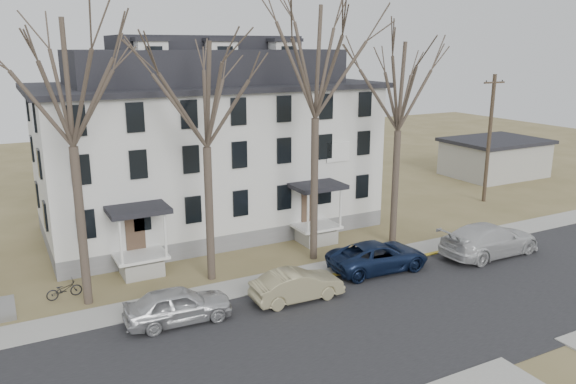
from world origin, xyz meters
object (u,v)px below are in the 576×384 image
tree_mid_left (205,87)px  car_tan (297,286)px  utility_pole_far (489,137)px  bicycle_left (64,290)px  car_white (490,240)px  car_navy (378,257)px  tree_center (316,54)px  tree_mid_right (400,80)px  tree_far_left (66,74)px  car_silver (178,306)px  boarding_house (208,145)px

tree_mid_left → car_tan: size_ratio=2.94×
utility_pole_far → bicycle_left: utility_pole_far is taller
car_tan → car_white: car_white is taller
car_navy → tree_center: bearing=38.1°
car_tan → tree_mid_right: bearing=-62.8°
tree_far_left → car_silver: tree_far_left is taller
tree_center → car_tan: size_ratio=3.39×
car_white → tree_far_left: bearing=77.5°
boarding_house → bicycle_left: bearing=-144.0°
tree_mid_left → car_silver: 10.03m
tree_center → car_silver: bearing=-156.9°
car_white → tree_mid_right: bearing=38.3°
car_tan → tree_center: bearing=-36.8°
boarding_house → car_white: bearing=-45.9°
tree_far_left → car_white: tree_far_left is taller
car_white → car_silver: bearing=87.5°
tree_mid_right → car_navy: bearing=-137.7°
tree_mid_left → car_white: (14.97, -4.22, -8.70)m
boarding_house → car_navy: 13.18m
utility_pole_far → bicycle_left: size_ratio=5.91×
boarding_house → tree_far_left: (-9.00, -8.15, 4.96)m
boarding_house → tree_center: tree_center is taller
boarding_house → tree_mid_left: tree_mid_left is taller
tree_mid_right → tree_mid_left: bearing=180.0°
car_white → car_tan: bearing=89.0°
utility_pole_far → tree_mid_left: bearing=-169.9°
boarding_house → car_tan: (-0.38, -12.40, -4.66)m
tree_far_left → car_silver: size_ratio=3.02×
tree_far_left → car_tan: bearing=-26.2°
tree_mid_left → tree_mid_right: (11.50, 0.00, 0.00)m
tree_center → bicycle_left: bearing=175.7°
car_silver → car_tan: (5.50, -0.46, -0.06)m
utility_pole_far → car_tan: 22.91m
boarding_house → tree_mid_left: 9.66m
tree_center → car_tan: 11.71m
tree_center → utility_pole_far: (17.50, 4.20, -6.18)m
car_navy → utility_pole_far: bearing=-61.2°
tree_center → car_tan: bearing=-128.5°
tree_far_left → car_tan: (8.62, -4.25, -9.63)m
tree_mid_right → bicycle_left: size_ratio=7.93×
tree_center → utility_pole_far: tree_center is taller
tree_mid_right → car_white: (3.47, -4.22, -8.70)m
boarding_house → car_white: boarding_house is taller
tree_far_left → car_tan: tree_far_left is taller
tree_far_left → car_silver: bearing=-50.5°
bicycle_left → car_tan: bearing=-125.2°
car_tan → car_navy: (5.50, 1.18, 0.04)m
car_silver → car_tan: car_silver is taller
car_tan → car_white: (12.35, 0.03, 0.18)m
tree_far_left → tree_center: tree_center is taller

